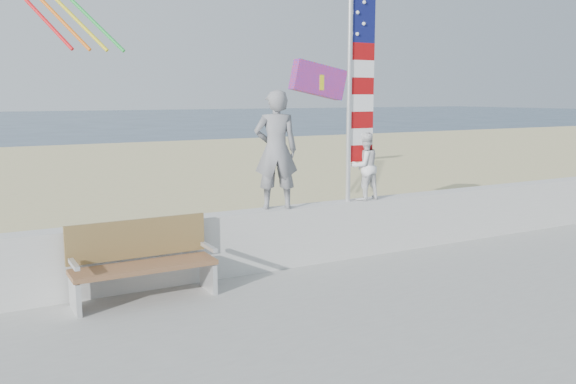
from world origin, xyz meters
name	(u,v)px	position (x,y,z in m)	size (l,w,h in m)	color
ground	(345,322)	(0.00, 0.00, 0.00)	(220.00, 220.00, 0.00)	#2A3E54
sand	(142,205)	(0.00, 9.00, 0.04)	(90.00, 40.00, 0.08)	#D0C38A
seawall	(270,239)	(0.00, 2.00, 0.63)	(30.00, 0.35, 0.90)	silver
adult	(276,150)	(0.11, 2.00, 1.96)	(0.64, 0.42, 1.75)	slate
child	(364,166)	(1.71, 2.00, 1.62)	(0.53, 0.41, 1.09)	white
bench	(142,260)	(-2.06, 1.55, 0.69)	(1.80, 0.57, 1.00)	brown
flag	(356,80)	(1.53, 2.00, 2.99)	(0.50, 0.08, 3.50)	silver
parafoil_kite	(319,80)	(2.14, 4.08, 3.03)	(1.14, 0.41, 0.77)	red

